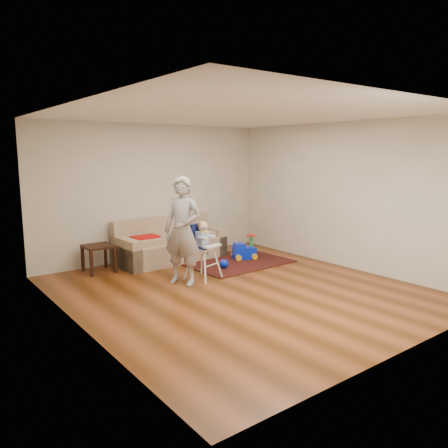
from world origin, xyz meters
TOP-DOWN VIEW (x-y plane):
  - ground at (0.00, 0.00)m, footprint 5.50×5.50m
  - room_envelope at (0.00, 0.53)m, footprint 5.04×5.52m
  - sofa at (0.11, 2.30)m, footprint 2.23×1.02m
  - side_table at (-1.36, 2.36)m, footprint 0.49×0.49m
  - area_rug at (1.06, 1.41)m, footprint 2.02×1.55m
  - ride_on_toy at (1.35, 1.51)m, footprint 0.53×0.46m
  - toy_ball at (0.57, 1.16)m, footprint 0.16×0.16m
  - high_chair at (-0.10, 0.86)m, footprint 0.58×0.58m
  - adult at (-0.52, 0.84)m, footprint 0.68×0.77m

SIDE VIEW (x-z plane):
  - ground at x=0.00m, z-range 0.00..0.00m
  - area_rug at x=1.06m, z-range 0.00..0.02m
  - toy_ball at x=0.57m, z-range 0.02..0.18m
  - side_table at x=-1.36m, z-range 0.00..0.49m
  - ride_on_toy at x=1.35m, z-range 0.02..0.51m
  - sofa at x=0.11m, z-range 0.00..0.85m
  - high_chair at x=-0.10m, z-range -0.02..0.99m
  - adult at x=-0.52m, z-range 0.00..1.77m
  - room_envelope at x=0.00m, z-range 0.52..3.24m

